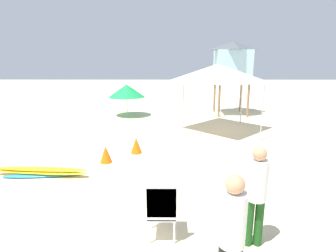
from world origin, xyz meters
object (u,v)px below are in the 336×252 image
Objects in this scene: stacked_plastic_chairs at (162,205)px; lifeguard_near_left at (257,190)px; lifeguard_tower at (232,62)px; popup_canopy at (217,73)px; lifeguard_near_center at (232,232)px; surfboard_pile at (41,172)px; traffic_cone_far at (136,145)px; beach_umbrella_left at (127,91)px; traffic_cone_near at (106,154)px.

lifeguard_near_left reaches higher than stacked_plastic_chairs.
lifeguard_near_left is at bearing -100.40° from lifeguard_tower.
popup_canopy is 0.76× the size of lifeguard_tower.
surfboard_pile is at bearing 137.65° from lifeguard_near_center.
lifeguard_near_left is 3.25× the size of traffic_cone_far.
lifeguard_near_center is (-0.64, -1.10, 0.02)m from lifeguard_near_left.
surfboard_pile is 1.31× the size of beach_umbrella_left.
stacked_plastic_chairs is 1.54m from lifeguard_near_center.
lifeguard_near_center is at bearing -54.46° from stacked_plastic_chairs.
surfboard_pile is at bearing -138.14° from popup_canopy.
popup_canopy is 5.49m from beach_umbrella_left.
surfboard_pile is 1.52× the size of lifeguard_near_left.
lifeguard_near_left is at bearing -94.62° from popup_canopy.
traffic_cone_far reaches higher than traffic_cone_near.
lifeguard_tower reaches higher than beach_umbrella_left.
lifeguard_near_center is 0.88× the size of beach_umbrella_left.
stacked_plastic_chairs is at bearing 125.54° from lifeguard_near_center.
popup_canopy is (2.12, 7.41, 1.85)m from stacked_plastic_chairs.
stacked_plastic_chairs is at bearing -77.64° from traffic_cone_far.
lifeguard_near_center is at bearing -102.35° from lifeguard_tower.
popup_canopy reaches higher than surfboard_pile.
lifeguard_near_left is 7.70m from popup_canopy.
lifeguard_tower is at bearing 55.82° from traffic_cone_far.
traffic_cone_far is (-0.97, 4.44, -0.39)m from stacked_plastic_chairs.
traffic_cone_far is (0.81, 0.85, 0.01)m from traffic_cone_near.
surfboard_pile is at bearing -145.65° from traffic_cone_near.
beach_umbrella_left reaches higher than traffic_cone_far.
lifeguard_near_center reaches higher than stacked_plastic_chairs.
stacked_plastic_chairs is at bearing -107.82° from lifeguard_tower.
traffic_cone_near is 1.18m from traffic_cone_far.
lifeguard_near_left reaches higher than surfboard_pile.
traffic_cone_far is at bearing -124.18° from lifeguard_tower.
beach_umbrella_left is (-3.72, 10.72, 0.41)m from lifeguard_near_left.
beach_umbrella_left is 3.75× the size of traffic_cone_far.
surfboard_pile is 1.82m from traffic_cone_near.
surfboard_pile is 2.98m from traffic_cone_far.
lifeguard_tower is 8.52m from traffic_cone_far.
lifeguard_tower is at bearing 54.63° from traffic_cone_near.
lifeguard_near_left is 11.35m from beach_umbrella_left.
lifeguard_tower is (2.07, 11.27, 1.90)m from lifeguard_near_left.
stacked_plastic_chairs reaches higher than surfboard_pile.
beach_umbrella_left is at bearing 109.16° from lifeguard_near_left.
beach_umbrella_left is (-2.21, 10.60, 0.74)m from stacked_plastic_chairs.
popup_canopy is (0.61, 7.53, 1.51)m from lifeguard_near_left.
lifeguard_near_center is at bearing -75.39° from beach_umbrella_left.
lifeguard_near_left is (4.80, -2.68, 0.86)m from surfboard_pile.
surfboard_pile is 7.63m from popup_canopy.
lifeguard_near_left reaches higher than traffic_cone_far.
lifeguard_near_center is at bearing -61.07° from traffic_cone_near.
lifeguard_tower is at bearing 77.65° from lifeguard_near_center.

